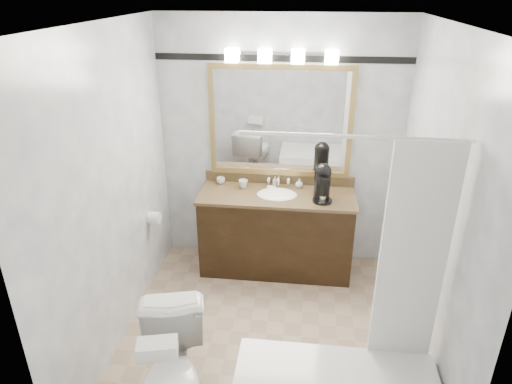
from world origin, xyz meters
The scene contains 14 objects.
room centered at (0.00, 0.00, 1.25)m, with size 2.42×2.62×2.52m.
vanity centered at (0.00, 1.02, 0.44)m, with size 1.53×0.58×0.97m.
mirror centered at (0.00, 1.28, 1.50)m, with size 1.40×0.04×1.10m.
vanity_light_bar centered at (0.00, 1.23, 2.13)m, with size 1.02×0.14×0.12m.
accent_stripe centered at (0.00, 1.29, 2.10)m, with size 2.40×0.01×0.06m, color black.
tp_roll centered at (-1.14, 0.66, 0.70)m, with size 0.12×0.12×0.11m, color white.
toilet centered at (-0.52, -0.92, 0.39)m, with size 0.44×0.77×0.79m, color white.
tissue_box centered at (-0.52, -1.12, 0.84)m, with size 0.23×0.13×0.09m, color white.
coffee_maker centered at (0.43, 0.95, 1.04)m, with size 0.19×0.24×0.36m.
cup_left centered at (-0.59, 1.21, 0.88)m, with size 0.08×0.08×0.07m, color white.
cup_right centered at (-0.35, 1.13, 0.89)m, with size 0.09×0.09×0.08m, color white.
soap_bottle_a centered at (-0.04, 1.23, 0.90)m, with size 0.04×0.04×0.09m, color white.
soap_bottle_b centered at (0.21, 1.20, 0.90)m, with size 0.07×0.07×0.10m, color white.
soap_bar centered at (-0.07, 1.13, 0.86)m, with size 0.08×0.05×0.03m, color beige.
Camera 1 is at (0.27, -3.02, 2.73)m, focal length 32.00 mm.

